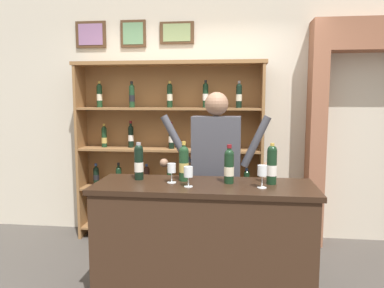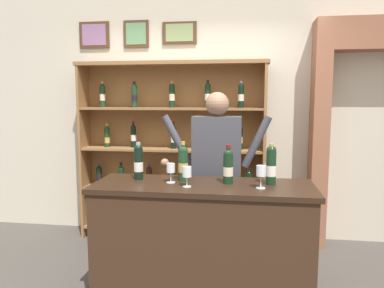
{
  "view_description": "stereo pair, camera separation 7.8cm",
  "coord_description": "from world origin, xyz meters",
  "views": [
    {
      "loc": [
        0.35,
        -2.82,
        1.62
      ],
      "look_at": [
        -0.03,
        0.33,
        1.24
      ],
      "focal_mm": 34.76,
      "sensor_mm": 36.0,
      "label": 1
    },
    {
      "loc": [
        0.43,
        -2.81,
        1.62
      ],
      "look_at": [
        -0.03,
        0.33,
        1.24
      ],
      "focal_mm": 34.76,
      "sensor_mm": 36.0,
      "label": 2
    }
  ],
  "objects": [
    {
      "name": "wine_glass_right",
      "position": [
        0.54,
        -0.08,
        1.08
      ],
      "size": [
        0.07,
        0.07,
        0.17
      ],
      "color": "silver",
      "rests_on": "tasting_counter"
    },
    {
      "name": "back_wall",
      "position": [
        -0.0,
        1.61,
        1.77
      ],
      "size": [
        12.0,
        0.19,
        3.54
      ],
      "color": "beige",
      "rests_on": "ground"
    },
    {
      "name": "wine_glass_spare",
      "position": [
        -0.01,
        -0.11,
        1.07
      ],
      "size": [
        0.07,
        0.07,
        0.16
      ],
      "color": "silver",
      "rests_on": "tasting_counter"
    },
    {
      "name": "wine_glass_center",
      "position": [
        -0.16,
        0.01,
        1.07
      ],
      "size": [
        0.07,
        0.07,
        0.16
      ],
      "color": "silver",
      "rests_on": "tasting_counter"
    },
    {
      "name": "tasting_bottle_riserva",
      "position": [
        0.29,
        0.05,
        1.1
      ],
      "size": [
        0.08,
        0.08,
        0.31
      ],
      "color": "black",
      "rests_on": "tasting_counter"
    },
    {
      "name": "tasting_counter",
      "position": [
        0.1,
        -0.0,
        0.48
      ],
      "size": [
        1.72,
        0.6,
        0.96
      ],
      "color": "#382316",
      "rests_on": "ground"
    },
    {
      "name": "tasting_bottle_vin_santo",
      "position": [
        -0.07,
        0.1,
        1.11
      ],
      "size": [
        0.08,
        0.08,
        0.32
      ],
      "color": "#19381E",
      "rests_on": "tasting_counter"
    },
    {
      "name": "shopkeeper",
      "position": [
        0.16,
        0.58,
        1.05
      ],
      "size": [
        1.04,
        0.22,
        1.68
      ],
      "color": "#2D3347",
      "rests_on": "ground"
    },
    {
      "name": "archway_doorway",
      "position": [
        1.83,
        1.48,
        1.4
      ],
      "size": [
        1.41,
        0.45,
        2.45
      ],
      "color": "#935B42",
      "rests_on": "ground"
    },
    {
      "name": "wine_shelf",
      "position": [
        -0.41,
        1.34,
        1.05
      ],
      "size": [
        2.14,
        0.33,
        2.03
      ],
      "color": "olive",
      "rests_on": "ground"
    },
    {
      "name": "tasting_bottle_chianti",
      "position": [
        -0.44,
        0.1,
        1.11
      ],
      "size": [
        0.07,
        0.07,
        0.31
      ],
      "color": "black",
      "rests_on": "tasting_counter"
    },
    {
      "name": "tasting_bottle_rosso",
      "position": [
        0.62,
        0.06,
        1.12
      ],
      "size": [
        0.08,
        0.08,
        0.32
      ],
      "color": "black",
      "rests_on": "tasting_counter"
    }
  ]
}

